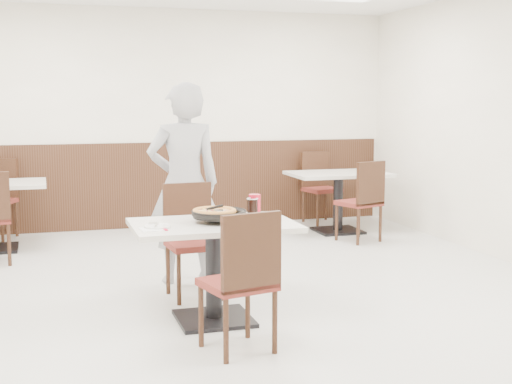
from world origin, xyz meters
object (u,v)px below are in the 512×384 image
object	(u,v)px
pizza	(214,214)
bg_table_right	(338,202)
chair_near	(237,280)
bg_chair_right_near	(359,201)
side_plate	(157,226)
diner_person	(184,184)
red_cup	(255,204)
cola_glass	(252,207)
main_table	(214,272)
pizza_pan	(219,217)
chair_far	(194,242)
bg_chair_right_far	(322,188)

from	to	relation	value
pizza	bg_table_right	size ratio (longest dim) A/B	0.25
chair_near	bg_chair_right_near	world-z (taller)	same
side_plate	chair_near	bearing A→B (deg)	-52.86
chair_near	diner_person	distance (m)	1.91
red_cup	bg_table_right	distance (m)	3.42
diner_person	bg_chair_right_near	distance (m)	2.66
chair_near	cola_glass	size ratio (longest dim) A/B	7.31
main_table	bg_table_right	xyz separation A→B (m)	(2.32, 3.07, 0.00)
pizza_pan	bg_table_right	bearing A→B (deg)	53.40
diner_person	main_table	bearing A→B (deg)	88.92
bg_chair_right_near	main_table	bearing A→B (deg)	-152.68
pizza_pan	cola_glass	xyz separation A→B (m)	(0.32, 0.21, 0.02)
main_table	pizza_pan	size ratio (longest dim) A/B	3.09
red_cup	diner_person	world-z (taller)	diner_person
chair_near	chair_far	xyz separation A→B (m)	(-0.01, 1.33, 0.00)
bg_chair_right_near	side_plate	bearing A→B (deg)	-156.52
chair_near	red_cup	world-z (taller)	chair_near
red_cup	chair_far	bearing A→B (deg)	136.92
pizza	diner_person	bearing A→B (deg)	90.31
main_table	chair_far	world-z (taller)	chair_far
main_table	chair_near	size ratio (longest dim) A/B	1.26
main_table	chair_near	world-z (taller)	chair_near
pizza_pan	diner_person	distance (m)	1.20
chair_near	cola_glass	world-z (taller)	chair_near
red_cup	pizza_pan	bearing A→B (deg)	-142.49
bg_table_right	bg_chair_right_near	distance (m)	0.62
main_table	bg_chair_right_far	world-z (taller)	bg_chair_right_far
pizza	red_cup	xyz separation A→B (m)	(0.39, 0.24, 0.02)
chair_near	cola_glass	distance (m)	1.01
red_cup	bg_chair_right_near	size ratio (longest dim) A/B	0.17
side_plate	diner_person	xyz separation A→B (m)	(0.44, 1.29, 0.14)
main_table	pizza_pan	bearing A→B (deg)	7.09
main_table	pizza_pan	world-z (taller)	pizza_pan
side_plate	bg_chair_right_near	xyz separation A→B (m)	(2.75, 2.55, -0.28)
red_cup	bg_table_right	world-z (taller)	red_cup
chair_far	pizza	distance (m)	0.71
bg_chair_right_far	chair_near	bearing A→B (deg)	50.94
cola_glass	diner_person	xyz separation A→B (m)	(-0.35, 0.98, 0.09)
main_table	cola_glass	xyz separation A→B (m)	(0.37, 0.22, 0.44)
chair_far	diner_person	world-z (taller)	diner_person
cola_glass	bg_chair_right_far	xyz separation A→B (m)	(2.00, 3.51, -0.34)
chair_far	pizza_pan	world-z (taller)	chair_far
pizza	side_plate	world-z (taller)	pizza
bg_chair_right_far	pizza_pan	bearing A→B (deg)	47.27
chair_far	bg_chair_right_far	bearing A→B (deg)	-132.36
pizza_pan	bg_chair_right_far	xyz separation A→B (m)	(2.32, 3.72, -0.32)
pizza_pan	bg_chair_right_near	xyz separation A→B (m)	(2.28, 2.45, -0.32)
pizza	red_cup	bearing A→B (deg)	31.70
side_plate	bg_chair_right_far	size ratio (longest dim) A/B	0.20
side_plate	red_cup	distance (m)	0.92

